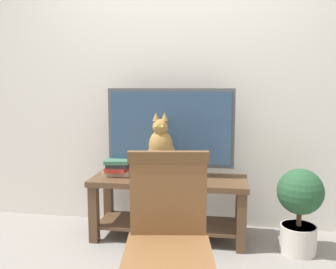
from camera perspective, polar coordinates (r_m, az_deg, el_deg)
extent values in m
cube|color=silver|center=(3.21, 1.77, 10.71)|extent=(7.00, 0.12, 2.80)
cube|color=#513823|center=(2.92, 0.16, -7.26)|extent=(1.24, 0.46, 0.04)
cube|color=#513823|center=(2.97, -11.59, -12.19)|extent=(0.07, 0.07, 0.45)
cube|color=#513823|center=(2.80, 11.49, -13.46)|extent=(0.07, 0.07, 0.45)
cube|color=#513823|center=(3.29, -9.35, -10.15)|extent=(0.07, 0.07, 0.45)
cube|color=#513823|center=(3.14, 11.23, -11.10)|extent=(0.07, 0.07, 0.45)
cube|color=#513823|center=(3.04, 0.15, -13.83)|extent=(1.14, 0.38, 0.02)
cube|color=#4C4C51|center=(2.99, 0.38, -6.22)|extent=(0.33, 0.20, 0.03)
cube|color=#4C4C51|center=(2.98, 0.38, -5.46)|extent=(0.06, 0.04, 0.05)
cube|color=#4C4C51|center=(2.92, 0.38, 1.09)|extent=(1.02, 0.05, 0.63)
cube|color=navy|center=(2.89, 0.30, 1.02)|extent=(0.97, 0.01, 0.58)
sphere|color=#2672F2|center=(2.90, 10.09, -5.12)|extent=(0.01, 0.01, 0.01)
cube|color=#BCBCC1|center=(2.83, -1.02, -6.56)|extent=(0.39, 0.29, 0.07)
cube|color=black|center=(2.70, -1.57, -7.31)|extent=(0.24, 0.01, 0.03)
ellipsoid|color=olive|center=(2.80, -1.03, -3.26)|extent=(0.21, 0.28, 0.26)
ellipsoid|color=olive|center=(2.75, -1.16, -1.71)|extent=(0.18, 0.18, 0.24)
sphere|color=olive|center=(2.72, -1.22, 1.20)|extent=(0.12, 0.12, 0.12)
cone|color=olive|center=(2.72, -1.91, 2.84)|extent=(0.05, 0.05, 0.07)
cone|color=olive|center=(2.70, -0.54, 2.82)|extent=(0.05, 0.05, 0.07)
sphere|color=#B2C64C|center=(2.67, -1.94, 1.27)|extent=(0.02, 0.02, 0.02)
sphere|color=#B2C64C|center=(2.66, -0.93, 1.25)|extent=(0.02, 0.02, 0.02)
cylinder|color=olive|center=(2.72, -0.06, -5.95)|extent=(0.07, 0.23, 0.04)
cube|color=brown|center=(1.78, 0.01, -18.30)|extent=(0.47, 0.47, 0.04)
cube|color=brown|center=(1.86, 0.04, -9.24)|extent=(0.39, 0.09, 0.43)
cube|color=brown|center=(1.82, 0.04, -3.60)|extent=(0.41, 0.11, 0.06)
cube|color=beige|center=(3.03, -8.08, -6.03)|extent=(0.22, 0.14, 0.04)
cube|color=#B2332D|center=(3.01, -8.03, -5.40)|extent=(0.18, 0.17, 0.04)
cube|color=#2D2D33|center=(3.00, -7.86, -4.74)|extent=(0.18, 0.18, 0.03)
cube|color=#38664C|center=(2.98, -8.01, -4.20)|extent=(0.21, 0.20, 0.03)
cylinder|color=beige|center=(2.95, 19.78, -15.21)|extent=(0.26, 0.26, 0.21)
cylinder|color=#332319|center=(2.92, 19.87, -13.51)|extent=(0.24, 0.24, 0.02)
cylinder|color=#4C3823|center=(2.89, 19.93, -12.17)|extent=(0.04, 0.04, 0.12)
sphere|color=#234C2D|center=(2.83, 20.11, -8.44)|extent=(0.33, 0.33, 0.33)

